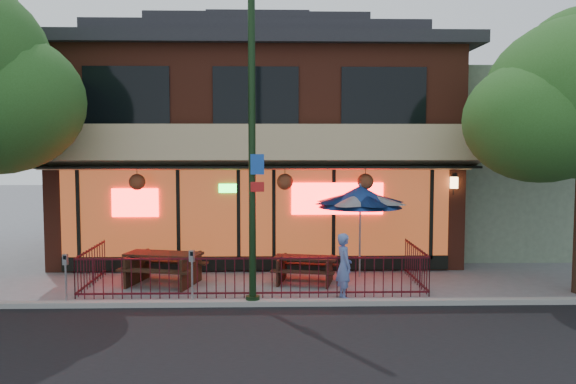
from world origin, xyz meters
name	(u,v)px	position (x,y,z in m)	size (l,w,h in m)	color
ground	(253,300)	(0.00, 0.00, 0.00)	(80.00, 80.00, 0.00)	gray
curb	(253,303)	(0.00, -0.50, 0.06)	(80.00, 0.25, 0.12)	#999993
restaurant_building	(259,130)	(0.00, 7.11, 4.13)	(12.96, 9.49, 8.05)	maroon
neighbor_building	(509,162)	(9.00, 7.70, 3.00)	(6.00, 7.00, 6.00)	gray
patio_fence	(254,269)	(0.00, 0.50, 0.63)	(8.44, 2.62, 1.00)	#410E16
street_light	(252,166)	(0.00, -0.40, 3.15)	(0.43, 0.32, 7.00)	black
picnic_table_left	(164,264)	(-2.37, 1.66, 0.54)	(2.23, 1.90, 0.83)	#321E12
picnic_table_right	(305,266)	(1.32, 1.70, 0.46)	(1.87, 1.57, 0.70)	#331911
patio_umbrella	(360,197)	(2.85, 2.40, 2.22)	(2.27, 2.27, 2.60)	gray
pedestrian	(344,266)	(2.14, 0.08, 0.78)	(0.57, 0.37, 1.56)	#5B72B7
parking_meter_near	(192,268)	(-1.37, -0.40, 0.85)	(0.13, 0.12, 1.26)	#9DA2A6
parking_meter_far	(66,271)	(-4.20, -0.40, 0.80)	(0.12, 0.11, 1.18)	#96999E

